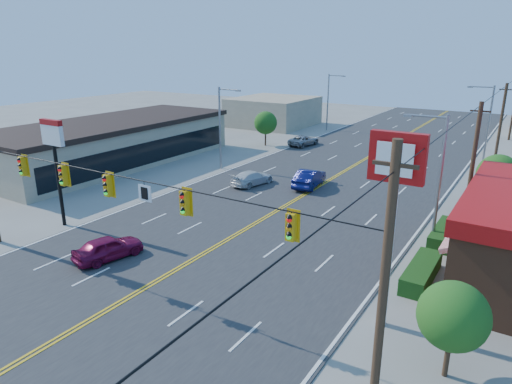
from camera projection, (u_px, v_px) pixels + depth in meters
The scene contains 20 objects.
ground at pixel (135, 295), 22.38m from camera, with size 160.00×160.00×0.00m, color gray.
road at pixel (312, 191), 38.50m from camera, with size 20.00×120.00×0.06m, color #2D2D30.
signal_span at pixel (125, 200), 20.96m from camera, with size 24.32×0.34×9.00m.
kfc_pylon at pixel (394, 193), 18.19m from camera, with size 2.20×0.36×8.50m.
strip_mall at pixel (112, 141), 47.38m from camera, with size 10.40×26.40×4.40m.
pizza_hut_sign at pixel (55, 151), 29.62m from camera, with size 1.90×0.30×6.85m.
streetlight_se at pixel (437, 173), 26.83m from camera, with size 2.55×0.25×8.00m.
streetlight_ne at pixel (487, 120), 46.19m from camera, with size 2.55×0.25×8.00m.
streetlight_sw at pixel (222, 124), 44.23m from camera, with size 2.55×0.25×8.00m.
streetlight_nw at pixel (329, 99), 65.21m from camera, with size 2.55×0.25×8.00m.
utility_pole_near at pixel (472, 167), 29.44m from camera, with size 0.28×0.28×8.40m, color #47301E.
utility_pole_mid at pixel (500, 128), 43.96m from camera, with size 0.28×0.28×8.40m, color #47301E.
tree_kfc_rear at pixel (498, 175), 32.39m from camera, with size 2.94×2.94×4.41m.
tree_kfc_front at pixel (453, 316), 16.13m from camera, with size 2.52×2.52×3.78m.
tree_west at pixel (266, 123), 55.55m from camera, with size 2.80×2.80×4.20m.
bld_west_far at pixel (273, 111), 70.61m from camera, with size 11.00×12.00×4.20m, color tan.
car_magenta at pixel (108, 249), 25.91m from camera, with size 1.59×3.95×1.35m, color maroon.
car_blue at pixel (309, 179), 39.37m from camera, with size 1.62×4.64×1.53m, color #0D114F.
car_white at pixel (252, 178), 39.96m from camera, with size 1.73×4.25×1.23m, color silver.
car_silver at pixel (304, 141), 55.99m from camera, with size 2.06×4.46×1.24m, color #98979C.
Camera 1 is at (15.56, -13.60, 11.60)m, focal length 32.00 mm.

